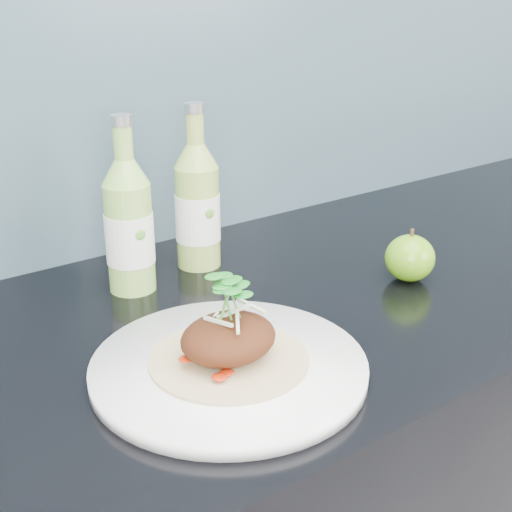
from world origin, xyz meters
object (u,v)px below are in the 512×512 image
object	(u,v)px
cider_bottle_left	(129,226)
cider_bottle_right	(197,206)
dinner_plate	(229,367)
green_apple	(410,258)

from	to	relation	value
cider_bottle_left	cider_bottle_right	distance (m)	0.12
cider_bottle_left	dinner_plate	bearing A→B (deg)	-81.93
dinner_plate	cider_bottle_right	bearing A→B (deg)	64.16
dinner_plate	green_apple	xyz separation A→B (m)	(0.35, 0.06, 0.03)
dinner_plate	cider_bottle_left	bearing A→B (deg)	86.19
cider_bottle_right	dinner_plate	bearing A→B (deg)	-119.81
dinner_plate	cider_bottle_right	size ratio (longest dim) A/B	1.60
green_apple	cider_bottle_right	distance (m)	0.31
dinner_plate	cider_bottle_right	distance (m)	0.32
green_apple	cider_bottle_left	size ratio (longest dim) A/B	0.33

